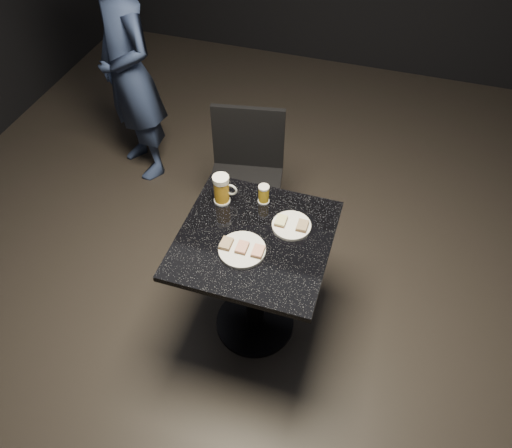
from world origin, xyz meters
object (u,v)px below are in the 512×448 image
Objects in this scene: plate_large at (242,250)px; beer_mug at (222,189)px; table at (255,269)px; plate_small at (291,226)px; beer_tumbler at (264,194)px; patron at (129,72)px; chair at (246,174)px.

plate_large is 0.34m from beer_mug.
plate_small is at bearing 38.69° from table.
table is (-0.14, -0.12, -0.25)m from plate_small.
beer_tumbler is at bearing 17.09° from beer_mug.
patron is 1.05m from chair.
plate_large is 0.34m from beer_tumbler.
plate_small is at bearing -53.34° from chair.
plate_small is 0.12× the size of patron.
chair is at bearing 111.81° from table.
beer_tumbler is at bearing 90.00° from plate_large.
patron is (-1.34, 0.96, 0.02)m from plate_small.
beer_mug is (-0.22, 0.18, 0.32)m from table.
plate_large is 1.36× the size of beer_mug.
beer_mug reaches higher than beer_tumbler.
chair is at bearing 107.33° from plate_large.
patron is 2.08× the size of table.
patron is (-1.17, 1.17, 0.02)m from plate_large.
beer_mug is at bearing 141.15° from table.
beer_tumbler is at bearing 144.64° from plate_small.
plate_small is 0.25× the size of table.
plate_small is at bearing -9.90° from beer_mug.
plate_large is 0.24× the size of chair.
beer_tumbler is 0.11× the size of chair.
plate_small is at bearing -35.36° from beer_tumbler.
chair is at bearing 11.13° from patron.
table is 0.85× the size of chair.
chair is (-0.41, 0.55, -0.26)m from plate_small.
plate_large is at bearing -54.71° from beer_mug.
plate_large is 1.16× the size of plate_small.
chair is (-0.24, 0.43, -0.30)m from beer_tumbler.
plate_small is 1.65m from patron.
patron reaches higher than beer_tumbler.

